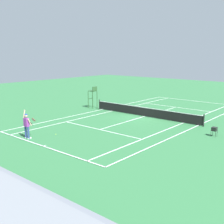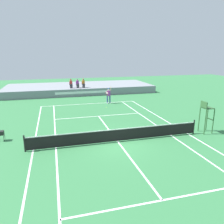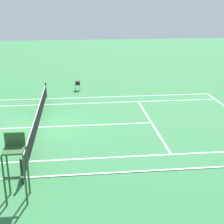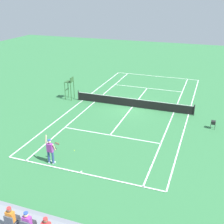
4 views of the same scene
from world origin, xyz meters
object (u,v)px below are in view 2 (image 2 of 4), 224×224
(spectator_seated_1, at_px, (78,84))
(tennis_player, at_px, (109,95))
(spectator_seated_0, at_px, (71,84))
(spectator_seated_2, at_px, (83,83))
(ball_hopper, at_px, (1,133))
(tennis_ball, at_px, (107,107))
(umpire_chair, at_px, (206,113))

(spectator_seated_1, xyz_separation_m, tennis_player, (2.93, -6.47, -0.66))
(spectator_seated_0, xyz_separation_m, spectator_seated_1, (0.93, 0.00, 0.00))
(spectator_seated_2, distance_m, ball_hopper, 17.64)
(spectator_seated_0, bearing_deg, tennis_ball, -69.60)
(tennis_player, bearing_deg, ball_hopper, -137.25)
(spectator_seated_2, xyz_separation_m, umpire_chair, (6.67, -18.02, -0.10))
(tennis_player, distance_m, tennis_ball, 2.32)
(tennis_player, distance_m, umpire_chair, 12.44)
(tennis_player, height_order, tennis_ball, tennis_player)
(ball_hopper, bearing_deg, tennis_ball, 38.03)
(umpire_chair, relative_size, ball_hopper, 3.49)
(umpire_chair, bearing_deg, spectator_seated_0, 115.13)
(spectator_seated_0, height_order, spectator_seated_2, same)
(spectator_seated_1, bearing_deg, spectator_seated_2, 0.00)
(spectator_seated_1, height_order, spectator_seated_2, same)
(spectator_seated_1, xyz_separation_m, tennis_ball, (2.22, -8.45, -1.62))
(spectator_seated_0, bearing_deg, spectator_seated_2, 0.00)
(tennis_ball, relative_size, ball_hopper, 0.10)
(spectator_seated_1, distance_m, tennis_ball, 8.89)
(tennis_ball, height_order, ball_hopper, ball_hopper)
(tennis_ball, bearing_deg, spectator_seated_2, 99.20)
(tennis_ball, relative_size, umpire_chair, 0.03)
(spectator_seated_0, xyz_separation_m, tennis_ball, (3.14, -8.45, -1.62))
(umpire_chair, bearing_deg, spectator_seated_1, 112.66)
(spectator_seated_0, height_order, tennis_ball, spectator_seated_0)
(spectator_seated_0, height_order, umpire_chair, umpire_chair)
(spectator_seated_2, bearing_deg, tennis_player, -72.16)
(spectator_seated_1, relative_size, tennis_ball, 18.60)
(ball_hopper, bearing_deg, spectator_seated_0, 68.63)
(spectator_seated_1, relative_size, ball_hopper, 1.81)
(spectator_seated_1, xyz_separation_m, spectator_seated_2, (0.85, 0.00, 0.00))
(spectator_seated_0, relative_size, tennis_ball, 18.60)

